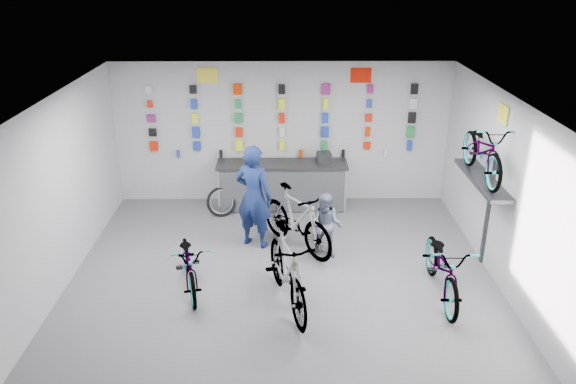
{
  "coord_description": "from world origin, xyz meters",
  "views": [
    {
      "loc": [
        0.02,
        -7.36,
        4.93
      ],
      "look_at": [
        0.1,
        1.4,
        1.25
      ],
      "focal_mm": 35.0,
      "sensor_mm": 36.0,
      "label": 1
    }
  ],
  "objects_px": {
    "bike_service": "(296,219)",
    "clerk": "(254,197)",
    "counter": "(282,186)",
    "bike_center": "(287,270)",
    "customer": "(326,226)",
    "bike_left": "(189,263)",
    "bike_right": "(443,266)"
  },
  "relations": [
    {
      "from": "clerk",
      "to": "customer",
      "type": "xyz_separation_m",
      "value": [
        1.28,
        -0.46,
        -0.37
      ]
    },
    {
      "from": "bike_service",
      "to": "customer",
      "type": "xyz_separation_m",
      "value": [
        0.52,
        -0.32,
        0.01
      ]
    },
    {
      "from": "bike_left",
      "to": "clerk",
      "type": "height_order",
      "value": "clerk"
    },
    {
      "from": "counter",
      "to": "customer",
      "type": "height_order",
      "value": "customer"
    },
    {
      "from": "bike_right",
      "to": "clerk",
      "type": "distance_m",
      "value": 3.48
    },
    {
      "from": "counter",
      "to": "clerk",
      "type": "distance_m",
      "value": 1.8
    },
    {
      "from": "bike_left",
      "to": "bike_service",
      "type": "xyz_separation_m",
      "value": [
        1.73,
        1.32,
        0.14
      ]
    },
    {
      "from": "clerk",
      "to": "customer",
      "type": "height_order",
      "value": "clerk"
    },
    {
      "from": "counter",
      "to": "bike_center",
      "type": "distance_m",
      "value": 3.64
    },
    {
      "from": "counter",
      "to": "bike_center",
      "type": "relative_size",
      "value": 1.32
    },
    {
      "from": "bike_service",
      "to": "customer",
      "type": "bearing_deg",
      "value": -68.74
    },
    {
      "from": "counter",
      "to": "bike_service",
      "type": "xyz_separation_m",
      "value": [
        0.26,
        -1.81,
        0.1
      ]
    },
    {
      "from": "bike_left",
      "to": "bike_service",
      "type": "height_order",
      "value": "bike_service"
    },
    {
      "from": "clerk",
      "to": "bike_service",
      "type": "bearing_deg",
      "value": -166.12
    },
    {
      "from": "bike_center",
      "to": "bike_service",
      "type": "xyz_separation_m",
      "value": [
        0.18,
        1.82,
        -0.03
      ]
    },
    {
      "from": "bike_center",
      "to": "bike_right",
      "type": "relative_size",
      "value": 1.04
    },
    {
      "from": "bike_left",
      "to": "counter",
      "type": "bearing_deg",
      "value": 50.48
    },
    {
      "from": "bike_left",
      "to": "clerk",
      "type": "xyz_separation_m",
      "value": [
        0.97,
        1.47,
        0.51
      ]
    },
    {
      "from": "counter",
      "to": "bike_center",
      "type": "xyz_separation_m",
      "value": [
        0.07,
        -3.63,
        0.13
      ]
    },
    {
      "from": "bike_right",
      "to": "customer",
      "type": "distance_m",
      "value": 2.13
    },
    {
      "from": "clerk",
      "to": "customer",
      "type": "distance_m",
      "value": 1.41
    },
    {
      "from": "clerk",
      "to": "counter",
      "type": "bearing_deg",
      "value": -82.07
    },
    {
      "from": "bike_left",
      "to": "bike_center",
      "type": "height_order",
      "value": "bike_center"
    },
    {
      "from": "bike_service",
      "to": "bike_left",
      "type": "bearing_deg",
      "value": -179.79
    },
    {
      "from": "counter",
      "to": "clerk",
      "type": "bearing_deg",
      "value": -106.9
    },
    {
      "from": "counter",
      "to": "customer",
      "type": "bearing_deg",
      "value": -70.03
    },
    {
      "from": "bike_service",
      "to": "clerk",
      "type": "relative_size",
      "value": 1.01
    },
    {
      "from": "counter",
      "to": "clerk",
      "type": "xyz_separation_m",
      "value": [
        -0.51,
        -1.66,
        0.48
      ]
    },
    {
      "from": "counter",
      "to": "bike_center",
      "type": "height_order",
      "value": "bike_center"
    },
    {
      "from": "bike_center",
      "to": "bike_service",
      "type": "relative_size",
      "value": 1.05
    },
    {
      "from": "bike_left",
      "to": "bike_center",
      "type": "distance_m",
      "value": 1.63
    },
    {
      "from": "bike_left",
      "to": "clerk",
      "type": "bearing_deg",
      "value": 42.33
    }
  ]
}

